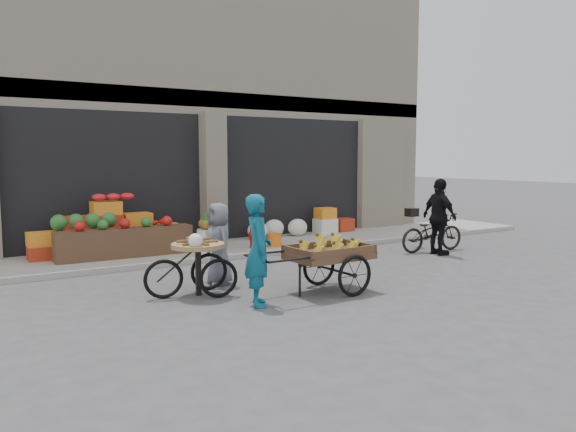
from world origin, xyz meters
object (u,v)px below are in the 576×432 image
fire_hydrant (254,231)px  seated_person (214,227)px  pineapple_bin (209,241)px  banana_cart (327,251)px  orange_bucket (274,240)px  tricycle_cart (198,260)px  bicycle (432,232)px  vendor_woman (258,250)px  cyclist (439,217)px  vendor_grey (219,244)px

fire_hydrant → seated_person: seated_person is taller
fire_hydrant → seated_person: (-0.70, 0.65, 0.08)m
pineapple_bin → banana_cart: 3.98m
orange_bucket → fire_hydrant: bearing=174.3°
orange_bucket → pineapple_bin: bearing=176.4°
pineapple_bin → tricycle_cart: 3.42m
banana_cart → tricycle_cart: (-1.86, 0.91, -0.12)m
tricycle_cart → bicycle: tricycle_cart is taller
fire_hydrant → vendor_woman: (-2.13, -4.04, 0.32)m
banana_cart → cyclist: cyclist is taller
pineapple_bin → vendor_woman: size_ratio=0.31×
orange_bucket → vendor_woman: vendor_woman is taller
vendor_woman → vendor_grey: 1.61m
pineapple_bin → fire_hydrant: fire_hydrant is taller
pineapple_bin → orange_bucket: 1.61m
bicycle → vendor_grey: bearing=100.4°
orange_bucket → banana_cart: size_ratio=0.14×
pineapple_bin → vendor_woman: 4.24m
pineapple_bin → vendor_grey: (-0.92, -2.49, 0.34)m
vendor_grey → fire_hydrant: bearing=143.0°
fire_hydrant → cyclist: 4.18m
banana_cart → cyclist: bearing=18.3°
cyclist → seated_person: bearing=59.3°
vendor_grey → tricycle_cart: bearing=-46.3°
cyclist → fire_hydrant: bearing=60.7°
vendor_grey → orange_bucket: bearing=136.1°
orange_bucket → cyclist: bearing=-38.9°
fire_hydrant → banana_cart: (-0.79, -3.91, 0.18)m
orange_bucket → vendor_woman: (-2.63, -3.99, 0.56)m
seated_person → vendor_woman: bearing=-117.0°
seated_person → vendor_grey: size_ratio=0.66×
bicycle → seated_person: bearing=64.3°
orange_bucket → tricycle_cart: (-3.15, -2.94, 0.30)m
cyclist → tricycle_cart: bearing=101.5°
fire_hydrant → tricycle_cart: (-2.65, -2.99, 0.06)m
seated_person → tricycle_cart: seated_person is taller
tricycle_cart → bicycle: bearing=17.7°
orange_bucket → bicycle: size_ratio=0.19×
pineapple_bin → orange_bucket: pineapple_bin is taller
seated_person → pineapple_bin: bearing=-133.7°
vendor_woman → tricycle_cart: size_ratio=1.14×
orange_bucket → bicycle: 3.67m
vendor_grey → bicycle: vendor_grey is taller
pineapple_bin → vendor_grey: 2.68m
banana_cart → bicycle: 4.80m
fire_hydrant → banana_cart: 3.99m
seated_person → cyclist: (4.11, -3.04, 0.27)m
seated_person → cyclist: 5.12m
cyclist → pineapple_bin: bearing=67.4°
seated_person → banana_cart: (-0.09, -4.56, 0.10)m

